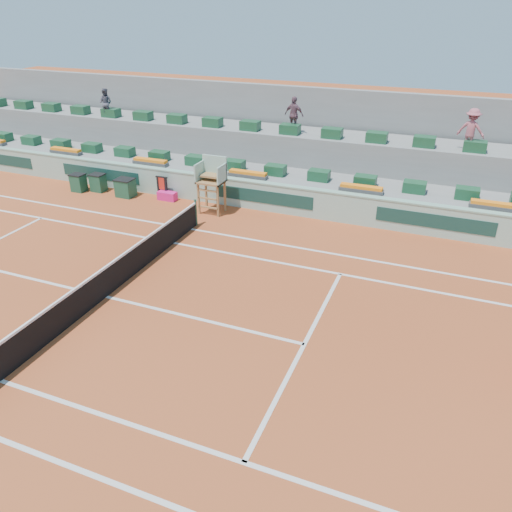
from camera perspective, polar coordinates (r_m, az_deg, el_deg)
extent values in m
plane|color=#963F1D|center=(16.18, -16.73, -4.49)|extent=(90.00, 90.00, 0.00)
cube|color=gray|center=(24.30, -1.55, 9.09)|extent=(36.00, 4.00, 1.20)
cube|color=gray|center=(25.50, -0.12, 11.64)|extent=(36.00, 2.40, 2.60)
cube|color=gray|center=(26.72, 1.21, 14.36)|extent=(36.00, 0.40, 4.40)
cube|color=#DE1D7A|center=(23.28, -10.11, 6.78)|extent=(0.87, 0.39, 0.39)
imported|color=#4E4E5B|center=(28.50, -16.81, 16.42)|extent=(0.82, 0.70, 1.47)
imported|color=#6D4856|center=(24.00, 4.37, 15.78)|extent=(1.03, 0.59, 1.65)
imported|color=#A6535E|center=(22.78, 23.38, 13.12)|extent=(1.22, 0.89, 1.70)
cube|color=silver|center=(20.16, -7.41, 3.07)|extent=(23.77, 0.12, 0.01)
cube|color=silver|center=(13.88, -27.13, -12.58)|extent=(23.77, 0.12, 0.01)
cube|color=silver|center=(19.10, -9.37, 1.49)|extent=(23.77, 0.12, 0.01)
cube|color=silver|center=(13.60, 5.54, -10.02)|extent=(0.12, 8.23, 0.01)
cube|color=silver|center=(16.18, -16.73, -4.48)|extent=(12.80, 0.12, 0.01)
cube|color=black|center=(15.95, -16.95, -3.09)|extent=(0.03, 11.87, 0.92)
cube|color=white|center=(15.72, -17.19, -1.53)|extent=(0.06, 11.87, 0.07)
cylinder|color=#1E4733|center=(20.31, -6.89, 4.97)|extent=(0.10, 0.10, 1.10)
cube|color=#93B9A8|center=(22.41, -3.80, 7.43)|extent=(36.00, 0.30, 1.20)
cube|color=#7FAA93|center=(22.20, -3.85, 8.96)|extent=(36.00, 0.34, 0.06)
cube|color=#153932|center=(25.64, -17.37, 8.96)|extent=(4.40, 0.02, 0.56)
cube|color=#153932|center=(21.51, 0.87, 6.76)|extent=(4.40, 0.02, 0.56)
cube|color=#153932|center=(20.26, 19.71, 3.75)|extent=(4.40, 0.02, 0.56)
cube|color=olive|center=(21.37, -6.57, 6.51)|extent=(0.08, 0.08, 1.35)
cube|color=olive|center=(20.98, -4.39, 6.21)|extent=(0.08, 0.08, 1.35)
cube|color=olive|center=(21.95, -5.71, 7.12)|extent=(0.08, 0.08, 1.35)
cube|color=olive|center=(21.57, -3.57, 6.84)|extent=(0.08, 0.08, 1.35)
cube|color=olive|center=(21.22, -5.14, 8.48)|extent=(1.10, 0.90, 0.08)
cube|color=#93B9A8|center=(21.38, -4.74, 10.09)|extent=(1.10, 0.08, 1.00)
cube|color=#93B9A8|center=(21.34, -6.45, 9.55)|extent=(0.06, 0.90, 0.80)
cube|color=#93B9A8|center=(20.88, -3.89, 9.26)|extent=(0.06, 0.90, 0.80)
cube|color=olive|center=(21.23, -5.05, 9.18)|extent=(0.80, 0.60, 0.08)
cube|color=olive|center=(21.29, -5.45, 5.54)|extent=(0.90, 0.08, 0.06)
cube|color=olive|center=(21.14, -5.50, 6.55)|extent=(0.90, 0.08, 0.06)
cube|color=olive|center=(21.02, -5.54, 7.44)|extent=(0.90, 0.08, 0.06)
cube|color=#18482A|center=(31.55, -26.93, 12.06)|extent=(0.90, 0.60, 0.44)
cube|color=#18482A|center=(30.10, -24.30, 11.98)|extent=(0.90, 0.60, 0.44)
cube|color=#18482A|center=(28.73, -21.41, 11.86)|extent=(0.90, 0.60, 0.44)
cube|color=#18482A|center=(27.43, -18.24, 11.69)|extent=(0.90, 0.60, 0.44)
cube|color=#18482A|center=(26.22, -14.77, 11.47)|extent=(0.90, 0.60, 0.44)
cube|color=#18482A|center=(25.12, -10.99, 11.18)|extent=(0.90, 0.60, 0.44)
cube|color=#18482A|center=(24.13, -6.89, 10.81)|extent=(0.90, 0.60, 0.44)
cube|color=#18482A|center=(23.26, -2.47, 10.36)|extent=(0.90, 0.60, 0.44)
cube|color=#18482A|center=(22.55, 2.24, 9.80)|extent=(0.90, 0.60, 0.44)
cube|color=#18482A|center=(21.99, 7.21, 9.14)|extent=(0.90, 0.60, 0.44)
cube|color=#18482A|center=(21.60, 12.38, 8.38)|extent=(0.90, 0.60, 0.44)
cube|color=#18482A|center=(21.40, 17.66, 7.53)|extent=(0.90, 0.60, 0.44)
cube|color=#18482A|center=(21.38, 22.98, 6.61)|extent=(0.90, 0.60, 0.44)
cube|color=#18482A|center=(32.53, -25.02, 15.41)|extent=(0.90, 0.60, 0.44)
cube|color=#18482A|center=(31.14, -22.34, 15.46)|extent=(0.90, 0.60, 0.44)
cube|color=#18482A|center=(29.81, -19.42, 15.48)|extent=(0.90, 0.60, 0.44)
cube|color=#18482A|center=(28.57, -16.24, 15.46)|extent=(0.90, 0.60, 0.44)
cube|color=#18482A|center=(27.41, -12.77, 15.38)|extent=(0.90, 0.60, 0.44)
cube|color=#18482A|center=(26.35, -9.02, 15.24)|extent=(0.90, 0.60, 0.44)
cube|color=#18482A|center=(25.41, -4.98, 15.01)|extent=(0.90, 0.60, 0.44)
cube|color=#18482A|center=(24.59, -0.67, 14.69)|extent=(0.90, 0.60, 0.44)
cube|color=#18482A|center=(23.91, 3.91, 14.27)|extent=(0.90, 0.60, 0.44)
cube|color=#18482A|center=(23.39, 8.69, 13.72)|extent=(0.90, 0.60, 0.44)
cube|color=#18482A|center=(23.02, 13.64, 13.06)|extent=(0.90, 0.60, 0.44)
cube|color=#18482A|center=(22.83, 18.68, 12.29)|extent=(0.90, 0.60, 0.44)
cube|color=#18482A|center=(22.81, 23.73, 11.42)|extent=(0.90, 0.60, 0.44)
cube|color=#454545|center=(27.54, -20.88, 11.02)|extent=(1.80, 0.36, 0.16)
cube|color=orange|center=(27.50, -20.93, 11.30)|extent=(1.70, 0.32, 0.12)
cube|color=#454545|center=(24.52, -11.95, 10.35)|extent=(1.80, 0.36, 0.16)
cube|color=orange|center=(24.48, -11.98, 10.66)|extent=(1.70, 0.32, 0.12)
cube|color=#454545|center=(22.23, -0.93, 9.17)|extent=(1.80, 0.36, 0.16)
cube|color=orange|center=(22.18, -0.93, 9.52)|extent=(1.70, 0.32, 0.12)
cube|color=#454545|center=(20.90, 11.92, 7.38)|extent=(1.80, 0.36, 0.16)
cube|color=orange|center=(20.86, 11.96, 7.74)|extent=(1.70, 0.32, 0.12)
cube|color=#454545|center=(20.73, 25.59, 5.05)|extent=(1.80, 0.36, 0.16)
cube|color=orange|center=(20.69, 25.67, 5.40)|extent=(1.70, 0.32, 0.12)
cube|color=#174730|center=(24.09, -14.70, 7.52)|extent=(0.78, 0.67, 0.80)
cube|color=black|center=(23.95, -14.82, 8.47)|extent=(0.82, 0.71, 0.04)
cube|color=#174730|center=(25.13, -17.59, 7.96)|extent=(0.63, 0.54, 0.80)
cube|color=black|center=(25.01, -17.72, 8.87)|extent=(0.66, 0.57, 0.04)
cube|color=#174730|center=(25.42, -19.63, 7.86)|extent=(0.62, 0.53, 0.80)
cube|color=black|center=(25.30, -19.78, 8.76)|extent=(0.65, 0.57, 0.04)
cube|color=black|center=(23.57, -11.07, 7.74)|extent=(0.10, 0.10, 1.00)
cube|color=black|center=(23.36, -10.23, 7.64)|extent=(0.10, 0.10, 1.00)
cube|color=black|center=(23.31, -10.76, 8.85)|extent=(0.59, 0.08, 0.06)
cube|color=red|center=(23.38, -10.72, 8.13)|extent=(0.43, 0.04, 0.56)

